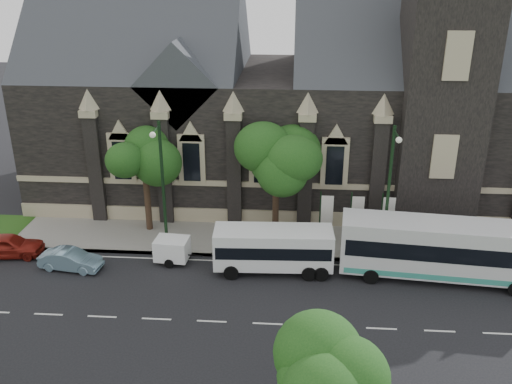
# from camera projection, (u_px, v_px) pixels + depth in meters

# --- Properties ---
(ground) EXTENTS (160.00, 160.00, 0.00)m
(ground) POSITION_uv_depth(u_px,v_px,m) (212.00, 321.00, 29.59)
(ground) COLOR black
(ground) RESTS_ON ground
(sidewalk) EXTENTS (80.00, 5.00, 0.15)m
(sidewalk) POSITION_uv_depth(u_px,v_px,m) (231.00, 239.00, 38.31)
(sidewalk) COLOR gray
(sidewalk) RESTS_ON ground
(museum) EXTENTS (40.00, 17.70, 29.90)m
(museum) POSITION_uv_depth(u_px,v_px,m) (308.00, 95.00, 43.41)
(museum) COLOR black
(museum) RESTS_ON ground
(tree_park_east) EXTENTS (3.40, 3.40, 6.28)m
(tree_park_east) POSITION_uv_depth(u_px,v_px,m) (348.00, 380.00, 18.82)
(tree_park_east) COLOR black
(tree_park_east) RESTS_ON ground
(tree_walk_right) EXTENTS (4.08, 4.08, 7.80)m
(tree_walk_right) POSITION_uv_depth(u_px,v_px,m) (280.00, 156.00, 37.01)
(tree_walk_right) COLOR black
(tree_walk_right) RESTS_ON ground
(tree_walk_left) EXTENTS (3.91, 3.91, 7.64)m
(tree_walk_left) POSITION_uv_depth(u_px,v_px,m) (147.00, 154.00, 37.62)
(tree_walk_left) COLOR black
(tree_walk_left) RESTS_ON ground
(street_lamp_near) EXTENTS (0.36, 1.88, 9.00)m
(street_lamp_near) POSITION_uv_depth(u_px,v_px,m) (389.00, 188.00, 33.51)
(street_lamp_near) COLOR black
(street_lamp_near) RESTS_ON ground
(street_lamp_mid) EXTENTS (0.36, 1.88, 9.00)m
(street_lamp_mid) POSITION_uv_depth(u_px,v_px,m) (162.00, 182.00, 34.42)
(street_lamp_mid) COLOR black
(street_lamp_mid) RESTS_ON ground
(banner_flag_left) EXTENTS (0.90, 0.10, 4.00)m
(banner_flag_left) POSITION_uv_depth(u_px,v_px,m) (324.00, 214.00, 36.55)
(banner_flag_left) COLOR black
(banner_flag_left) RESTS_ON ground
(banner_flag_center) EXTENTS (0.90, 0.10, 4.00)m
(banner_flag_center) POSITION_uv_depth(u_px,v_px,m) (355.00, 215.00, 36.42)
(banner_flag_center) COLOR black
(banner_flag_center) RESTS_ON ground
(banner_flag_right) EXTENTS (0.90, 0.10, 4.00)m
(banner_flag_right) POSITION_uv_depth(u_px,v_px,m) (385.00, 216.00, 36.29)
(banner_flag_right) COLOR black
(banner_flag_right) RESTS_ON ground
(tour_coach) EXTENTS (12.77, 3.90, 3.67)m
(tour_coach) POSITION_uv_depth(u_px,v_px,m) (448.00, 249.00, 32.87)
(tour_coach) COLOR silver
(tour_coach) RESTS_ON ground
(shuttle_bus) EXTENTS (7.33, 2.81, 2.79)m
(shuttle_bus) POSITION_uv_depth(u_px,v_px,m) (274.00, 247.00, 33.90)
(shuttle_bus) COLOR white
(shuttle_bus) RESTS_ON ground
(box_trailer) EXTENTS (3.07, 1.81, 1.61)m
(box_trailer) POSITION_uv_depth(u_px,v_px,m) (172.00, 249.00, 35.17)
(box_trailer) COLOR white
(box_trailer) RESTS_ON ground
(sedan) EXTENTS (4.05, 1.85, 1.29)m
(sedan) POSITION_uv_depth(u_px,v_px,m) (71.00, 260.00, 34.44)
(sedan) COLOR #7A9DB0
(sedan) RESTS_ON ground
(car_far_red) EXTENTS (4.62, 2.25, 1.52)m
(car_far_red) POSITION_uv_depth(u_px,v_px,m) (8.00, 245.00, 35.94)
(car_far_red) COLOR maroon
(car_far_red) RESTS_ON ground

